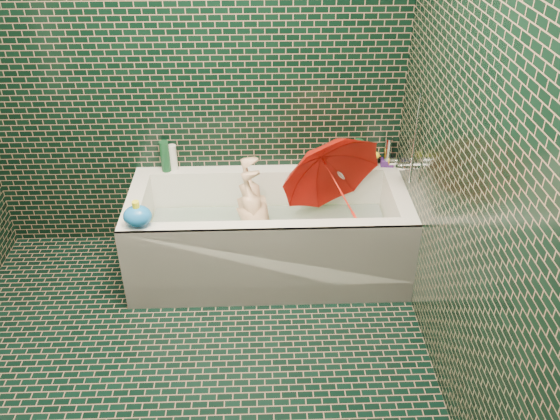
{
  "coord_description": "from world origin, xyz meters",
  "views": [
    {
      "loc": [
        0.41,
        -2.02,
        2.4
      ],
      "look_at": [
        0.51,
        0.82,
        0.57
      ],
      "focal_mm": 38.0,
      "sensor_mm": 36.0,
      "label": 1
    }
  ],
  "objects_px": {
    "child": "(260,232)",
    "umbrella": "(338,187)",
    "bathtub": "(269,242)",
    "rubber_duck": "(371,160)",
    "bath_toy": "(137,216)"
  },
  "relations": [
    {
      "from": "child",
      "to": "umbrella",
      "type": "xyz_separation_m",
      "value": [
        0.48,
        0.04,
        0.28
      ]
    },
    {
      "from": "child",
      "to": "rubber_duck",
      "type": "bearing_deg",
      "value": 119.28
    },
    {
      "from": "bathtub",
      "to": "child",
      "type": "bearing_deg",
      "value": -154.51
    },
    {
      "from": "child",
      "to": "bath_toy",
      "type": "height_order",
      "value": "bath_toy"
    },
    {
      "from": "rubber_duck",
      "to": "bath_toy",
      "type": "relative_size",
      "value": 0.64
    },
    {
      "from": "child",
      "to": "umbrella",
      "type": "relative_size",
      "value": 1.49
    },
    {
      "from": "bath_toy",
      "to": "rubber_duck",
      "type": "bearing_deg",
      "value": 48.1
    },
    {
      "from": "rubber_duck",
      "to": "bath_toy",
      "type": "xyz_separation_m",
      "value": [
        -1.4,
        -0.65,
        0.02
      ]
    },
    {
      "from": "bathtub",
      "to": "bath_toy",
      "type": "relative_size",
      "value": 8.68
    },
    {
      "from": "child",
      "to": "rubber_duck",
      "type": "xyz_separation_m",
      "value": [
        0.73,
        0.38,
        0.28
      ]
    },
    {
      "from": "umbrella",
      "to": "rubber_duck",
      "type": "relative_size",
      "value": 4.96
    },
    {
      "from": "umbrella",
      "to": "bath_toy",
      "type": "distance_m",
      "value": 1.19
    },
    {
      "from": "umbrella",
      "to": "rubber_duck",
      "type": "xyz_separation_m",
      "value": [
        0.25,
        0.34,
        0.0
      ]
    },
    {
      "from": "rubber_duck",
      "to": "bath_toy",
      "type": "bearing_deg",
      "value": -142.57
    },
    {
      "from": "rubber_duck",
      "to": "bath_toy",
      "type": "distance_m",
      "value": 1.54
    }
  ]
}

